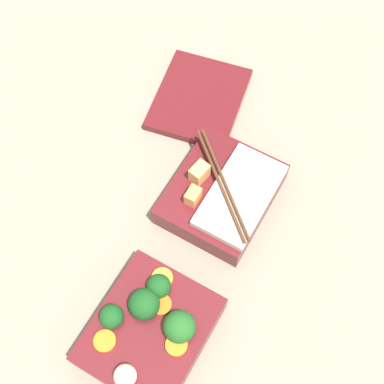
% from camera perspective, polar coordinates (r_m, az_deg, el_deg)
% --- Properties ---
extents(ground_plane, '(3.00, 3.00, 0.00)m').
position_cam_1_polar(ground_plane, '(0.78, 0.04, -8.83)').
color(ground_plane, gray).
extents(bento_tray_vegetable, '(0.17, 0.14, 0.07)m').
position_cam_1_polar(bento_tray_vegetable, '(0.74, -4.47, -14.31)').
color(bento_tray_vegetable, maroon).
rests_on(bento_tray_vegetable, ground_plane).
extents(bento_tray_rice, '(0.17, 0.15, 0.07)m').
position_cam_1_polar(bento_tray_rice, '(0.81, 3.33, -0.20)').
color(bento_tray_rice, maroon).
rests_on(bento_tray_rice, ground_plane).
extents(bento_lid, '(0.19, 0.17, 0.01)m').
position_cam_1_polar(bento_lid, '(0.92, 0.77, 9.88)').
color(bento_lid, maroon).
rests_on(bento_lid, ground_plane).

